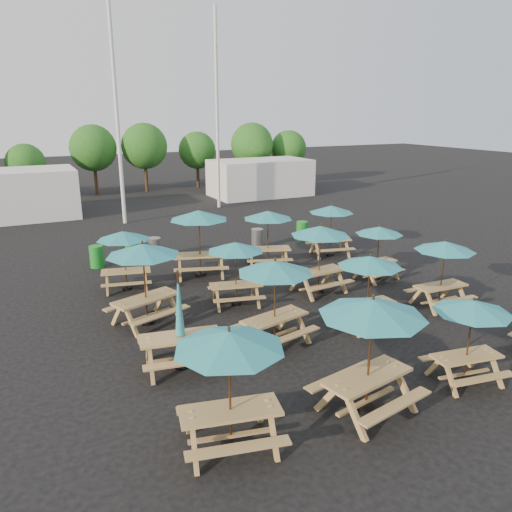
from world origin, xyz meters
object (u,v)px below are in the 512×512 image
picnic_unit_2 (143,255)px  waste_bin_1 (131,252)px  picnic_unit_13 (445,250)px  picnic_unit_0 (229,347)px  picnic_unit_5 (275,272)px  picnic_unit_7 (199,219)px  picnic_unit_9 (370,266)px  picnic_unit_11 (268,218)px  picnic_unit_8 (472,312)px  waste_bin_3 (257,238)px  waste_bin_0 (97,257)px  picnic_unit_1 (180,328)px  picnic_unit_10 (320,235)px  picnic_unit_14 (379,234)px  picnic_unit_3 (123,239)px  picnic_unit_6 (235,251)px  waste_bin_2 (155,248)px  waste_bin_4 (302,230)px  picnic_unit_15 (331,212)px  picnic_unit_4 (372,315)px

picnic_unit_2 → waste_bin_1: 6.63m
picnic_unit_13 → picnic_unit_0: bearing=-156.3°
picnic_unit_5 → picnic_unit_7: bearing=75.5°
picnic_unit_9 → picnic_unit_11: 6.43m
picnic_unit_8 → waste_bin_3: size_ratio=2.31×
picnic_unit_0 → waste_bin_0: bearing=103.7°
picnic_unit_5 → picnic_unit_11: (3.05, 6.23, -0.05)m
picnic_unit_1 → picnic_unit_10: bearing=35.7°
picnic_unit_1 → picnic_unit_9: bearing=8.5°
picnic_unit_0 → waste_bin_3: size_ratio=2.73×
picnic_unit_9 → picnic_unit_14: bearing=47.6°
picnic_unit_1 → picnic_unit_9: (5.60, -0.07, 0.82)m
picnic_unit_3 → picnic_unit_6: size_ratio=1.00×
picnic_unit_3 → waste_bin_1: (0.89, 3.14, -1.39)m
picnic_unit_6 → picnic_unit_11: picnic_unit_11 is taller
picnic_unit_0 → picnic_unit_9: 6.58m
picnic_unit_10 → waste_bin_2: picnic_unit_10 is taller
picnic_unit_0 → picnic_unit_10: bearing=58.0°
picnic_unit_0 → waste_bin_4: picnic_unit_0 is taller
picnic_unit_6 → waste_bin_0: bearing=132.1°
picnic_unit_7 → waste_bin_2: bearing=123.8°
picnic_unit_0 → waste_bin_4: size_ratio=2.73×
waste_bin_1 → waste_bin_4: (8.34, 0.21, 0.00)m
picnic_unit_13 → picnic_unit_15: 6.41m
picnic_unit_13 → waste_bin_1: (-7.78, 9.17, -1.43)m
picnic_unit_10 → waste_bin_1: bearing=123.1°
picnic_unit_9 → waste_bin_1: picnic_unit_9 is taller
picnic_unit_2 → picnic_unit_10: 6.00m
picnic_unit_5 → picnic_unit_11: size_ratio=0.96×
picnic_unit_4 → picnic_unit_15: 11.69m
picnic_unit_6 → waste_bin_2: (-0.94, 6.37, -1.38)m
picnic_unit_11 → waste_bin_3: 3.23m
picnic_unit_6 → waste_bin_3: (3.71, 5.90, -1.38)m
waste_bin_2 → waste_bin_3: bearing=-5.8°
picnic_unit_0 → waste_bin_0: size_ratio=2.73×
picnic_unit_4 → picnic_unit_14: picnic_unit_4 is taller
picnic_unit_1 → picnic_unit_15: picnic_unit_1 is taller
picnic_unit_3 → picnic_unit_13: size_ratio=0.99×
picnic_unit_5 → waste_bin_3: picnic_unit_5 is taller
picnic_unit_0 → waste_bin_1: picnic_unit_0 is taller
picnic_unit_10 → picnic_unit_5: bearing=-144.3°
waste_bin_1 → picnic_unit_9: bearing=-63.4°
waste_bin_3 → waste_bin_4: size_ratio=1.00×
picnic_unit_10 → picnic_unit_7: bearing=125.8°
waste_bin_2 → picnic_unit_4: bearing=-85.9°
picnic_unit_8 → picnic_unit_14: bearing=75.3°
picnic_unit_13 → picnic_unit_3: bearing=147.6°
picnic_unit_7 → picnic_unit_10: 4.64m
picnic_unit_15 → waste_bin_0: 9.83m
waste_bin_1 → waste_bin_2: bearing=13.1°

